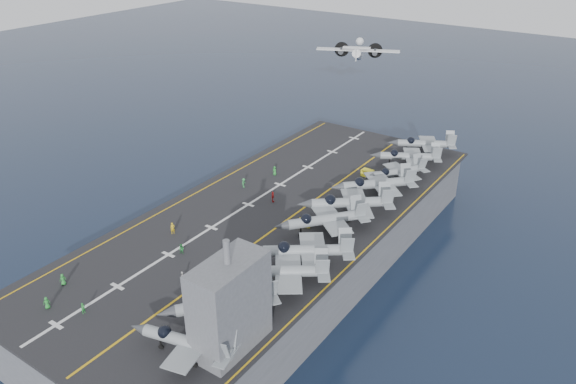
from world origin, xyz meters
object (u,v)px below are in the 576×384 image
Objects in this scene: fighter_jet_0 at (188,341)px; tow_cart_a at (229,262)px; island_superstructure at (229,295)px; transport_plane at (358,55)px.

fighter_jet_0 reaches higher than tow_cart_a.
tow_cart_a is (-11.31, 13.10, -6.87)m from island_superstructure.
island_superstructure is at bearing 57.29° from fighter_jet_0.
island_superstructure is 18.62m from tow_cart_a.
tow_cart_a is 76.00m from transport_plane.
tow_cart_a is at bearing 115.53° from fighter_jet_0.
island_superstructure is 90.67m from transport_plane.
tow_cart_a is at bearing -76.06° from transport_plane.
fighter_jet_0 is 19.60m from tow_cart_a.
tow_cart_a is (-8.41, 17.61, -1.80)m from fighter_jet_0.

